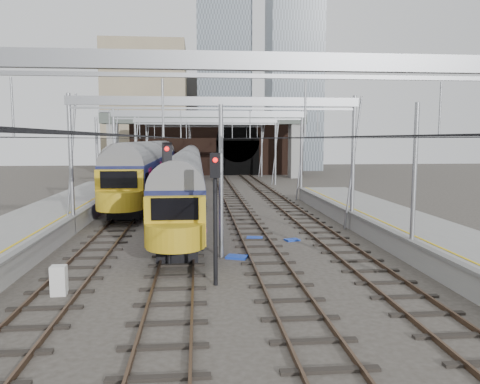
{
  "coord_description": "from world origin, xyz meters",
  "views": [
    {
      "loc": [
        -1.06,
        -19.21,
        5.46
      ],
      "look_at": [
        1.37,
        7.56,
        2.4
      ],
      "focal_mm": 35.0,
      "sensor_mm": 36.0,
      "label": 1
    }
  ],
  "objects": [
    {
      "name": "train_second",
      "position": [
        -6.0,
        37.45,
        2.67
      ],
      "size": [
        3.1,
        53.69,
        5.23
      ],
      "color": "black",
      "rests_on": "ground"
    },
    {
      "name": "retaining_wall",
      "position": [
        1.4,
        51.93,
        4.33
      ],
      "size": [
        28.0,
        2.75,
        9.0
      ],
      "color": "black",
      "rests_on": "ground"
    },
    {
      "name": "overhead_line",
      "position": [
        0.0,
        21.49,
        6.57
      ],
      "size": [
        16.8,
        80.0,
        8.0
      ],
      "color": "gray",
      "rests_on": "ground"
    },
    {
      "name": "train_main",
      "position": [
        -2.0,
        30.14,
        2.38
      ],
      "size": [
        2.62,
        60.62,
        4.57
      ],
      "color": "black",
      "rests_on": "ground"
    },
    {
      "name": "signal_near_left",
      "position": [
        -2.33,
        0.73,
        3.31
      ],
      "size": [
        0.42,
        0.48,
        5.31
      ],
      "rotation": [
        0.0,
        0.0,
        0.38
      ],
      "color": "black",
      "rests_on": "ground"
    },
    {
      "name": "tracks",
      "position": [
        0.0,
        15.0,
        0.02
      ],
      "size": [
        14.4,
        80.0,
        0.22
      ],
      "color": "#4C3828",
      "rests_on": "ground"
    },
    {
      "name": "ground",
      "position": [
        0.0,
        0.0,
        0.0
      ],
      "size": [
        160.0,
        160.0,
        0.0
      ],
      "primitive_type": "plane",
      "color": "#38332D",
      "rests_on": "ground"
    },
    {
      "name": "equip_cover_c",
      "position": [
        3.98,
        5.17,
        0.04
      ],
      "size": [
        0.88,
        0.74,
        0.09
      ],
      "primitive_type": "cube",
      "rotation": [
        0.0,
        0.0,
        0.32
      ],
      "color": "#183AB7",
      "rests_on": "ground"
    },
    {
      "name": "platform_right",
      "position": [
        10.18,
        -1.5,
        0.55
      ],
      "size": [
        4.32,
        47.0,
        1.12
      ],
      "color": "gray",
      "rests_on": "ground"
    },
    {
      "name": "city_skyline",
      "position": [
        2.73,
        70.48,
        17.09
      ],
      "size": [
        37.5,
        27.5,
        60.0
      ],
      "color": "tan",
      "rests_on": "ground"
    },
    {
      "name": "equip_cover_a",
      "position": [
        0.69,
        1.73,
        0.05
      ],
      "size": [
        1.11,
        0.95,
        0.11
      ],
      "primitive_type": "cube",
      "rotation": [
        0.0,
        0.0,
        -0.37
      ],
      "color": "#183AB7",
      "rests_on": "ground"
    },
    {
      "name": "relay_cabinet",
      "position": [
        -5.95,
        -2.8,
        0.53
      ],
      "size": [
        0.54,
        0.45,
        1.05
      ],
      "primitive_type": "cube",
      "rotation": [
        0.0,
        0.0,
        0.03
      ],
      "color": "silver",
      "rests_on": "ground"
    },
    {
      "name": "signal_near_centre",
      "position": [
        -0.43,
        -2.23,
        3.12
      ],
      "size": [
        0.38,
        0.47,
        4.96
      ],
      "rotation": [
        0.0,
        0.0,
        -0.23
      ],
      "color": "black",
      "rests_on": "ground"
    },
    {
      "name": "equip_cover_b",
      "position": [
        2.02,
        5.78,
        0.05
      ],
      "size": [
        0.96,
        0.75,
        0.1
      ],
      "primitive_type": "cube",
      "rotation": [
        0.0,
        0.0,
        -0.17
      ],
      "color": "#183AB7",
      "rests_on": "ground"
    },
    {
      "name": "overbridge",
      "position": [
        0.0,
        46.0,
        7.27
      ],
      "size": [
        28.0,
        3.0,
        9.25
      ],
      "color": "gray",
      "rests_on": "ground"
    }
  ]
}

